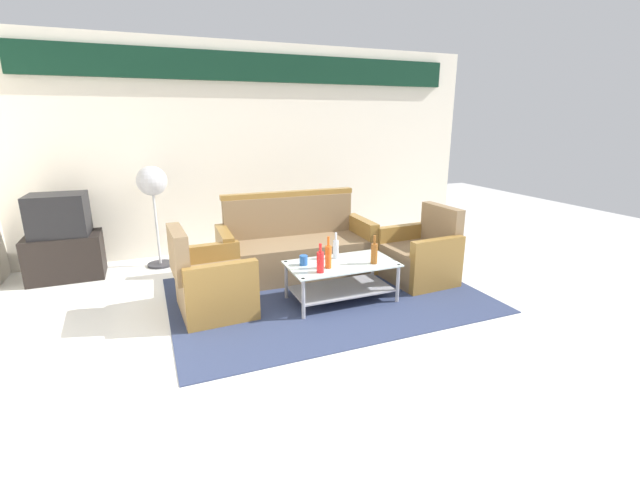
# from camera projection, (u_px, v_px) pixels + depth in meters

# --- Properties ---
(ground_plane) EXTENTS (14.00, 14.00, 0.00)m
(ground_plane) POSITION_uv_depth(u_px,v_px,m) (356.00, 335.00, 3.74)
(ground_plane) COLOR white
(wall_back) EXTENTS (6.52, 0.19, 2.80)m
(wall_back) POSITION_uv_depth(u_px,v_px,m) (261.00, 144.00, 6.05)
(wall_back) COLOR silver
(wall_back) RESTS_ON ground
(rug) EXTENTS (3.18, 2.25, 0.01)m
(rug) POSITION_uv_depth(u_px,v_px,m) (326.00, 295.00, 4.59)
(rug) COLOR #2D3856
(rug) RESTS_ON ground
(couch) EXTENTS (1.82, 0.79, 0.96)m
(couch) POSITION_uv_depth(u_px,v_px,m) (296.00, 249.00, 5.13)
(couch) COLOR #7F6647
(couch) RESTS_ON rug
(armchair_left) EXTENTS (0.73, 0.79, 0.85)m
(armchair_left) POSITION_uv_depth(u_px,v_px,m) (211.00, 284.00, 4.12)
(armchair_left) COLOR #7F6647
(armchair_left) RESTS_ON rug
(armchair_right) EXTENTS (0.73, 0.79, 0.85)m
(armchair_right) POSITION_uv_depth(u_px,v_px,m) (420.00, 257.00, 4.93)
(armchair_right) COLOR #7F6647
(armchair_right) RESTS_ON rug
(coffee_table) EXTENTS (1.10, 0.60, 0.40)m
(coffee_table) POSITION_uv_depth(u_px,v_px,m) (341.00, 276.00, 4.38)
(coffee_table) COLOR silver
(coffee_table) RESTS_ON rug
(bottle_orange) EXTENTS (0.06, 0.06, 0.32)m
(bottle_orange) POSITION_uv_depth(u_px,v_px,m) (328.00, 256.00, 4.17)
(bottle_orange) COLOR #D85919
(bottle_orange) RESTS_ON coffee_table
(bottle_clear) EXTENTS (0.06, 0.06, 0.28)m
(bottle_clear) POSITION_uv_depth(u_px,v_px,m) (336.00, 249.00, 4.46)
(bottle_clear) COLOR silver
(bottle_clear) RESTS_ON coffee_table
(bottle_brown) EXTENTS (0.07, 0.07, 0.29)m
(bottle_brown) POSITION_uv_depth(u_px,v_px,m) (374.00, 253.00, 4.30)
(bottle_brown) COLOR brown
(bottle_brown) RESTS_ON coffee_table
(bottle_red) EXTENTS (0.07, 0.07, 0.28)m
(bottle_red) POSITION_uv_depth(u_px,v_px,m) (320.00, 262.00, 4.05)
(bottle_red) COLOR red
(bottle_red) RESTS_ON coffee_table
(cup) EXTENTS (0.08, 0.08, 0.10)m
(cup) POSITION_uv_depth(u_px,v_px,m) (304.00, 260.00, 4.27)
(cup) COLOR #2659A5
(cup) RESTS_ON coffee_table
(tv_stand) EXTENTS (0.80, 0.50, 0.52)m
(tv_stand) POSITION_uv_depth(u_px,v_px,m) (66.00, 257.00, 5.02)
(tv_stand) COLOR black
(tv_stand) RESTS_ON ground
(television) EXTENTS (0.62, 0.48, 0.48)m
(television) POSITION_uv_depth(u_px,v_px,m) (58.00, 215.00, 4.89)
(television) COLOR black
(television) RESTS_ON tv_stand
(pedestal_fan) EXTENTS (0.36, 0.36, 1.27)m
(pedestal_fan) POSITION_uv_depth(u_px,v_px,m) (152.00, 187.00, 5.24)
(pedestal_fan) COLOR #2D2D33
(pedestal_fan) RESTS_ON ground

